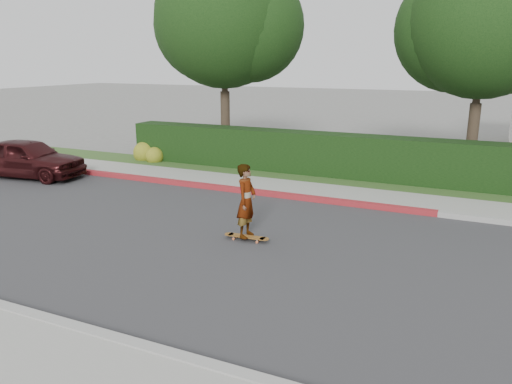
# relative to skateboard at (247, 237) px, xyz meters

# --- Properties ---
(ground) EXTENTS (120.00, 120.00, 0.00)m
(ground) POSITION_rel_skateboard_xyz_m (2.69, -0.46, -0.09)
(ground) COLOR slate
(ground) RESTS_ON ground
(road) EXTENTS (60.00, 8.00, 0.01)m
(road) POSITION_rel_skateboard_xyz_m (2.69, -0.46, -0.09)
(road) COLOR #2D2D30
(road) RESTS_ON ground
(curb_far) EXTENTS (60.00, 0.20, 0.15)m
(curb_far) POSITION_rel_skateboard_xyz_m (2.69, 3.64, -0.02)
(curb_far) COLOR #9E9E99
(curb_far) RESTS_ON ground
(curb_red_section) EXTENTS (12.00, 0.21, 0.15)m
(curb_red_section) POSITION_rel_skateboard_xyz_m (-2.31, 3.64, -0.01)
(curb_red_section) COLOR maroon
(curb_red_section) RESTS_ON ground
(sidewalk_far) EXTENTS (60.00, 1.60, 0.12)m
(sidewalk_far) POSITION_rel_skateboard_xyz_m (2.69, 4.54, -0.03)
(sidewalk_far) COLOR gray
(sidewalk_far) RESTS_ON ground
(planting_strip) EXTENTS (60.00, 1.60, 0.10)m
(planting_strip) POSITION_rel_skateboard_xyz_m (2.69, 6.14, -0.04)
(planting_strip) COLOR #2D4C1E
(planting_strip) RESTS_ON ground
(hedge) EXTENTS (15.00, 1.00, 1.50)m
(hedge) POSITION_rel_skateboard_xyz_m (-0.31, 6.74, 0.66)
(hedge) COLOR black
(hedge) RESTS_ON ground
(flowering_shrub) EXTENTS (1.40, 1.00, 0.90)m
(flowering_shrub) POSITION_rel_skateboard_xyz_m (-7.32, 6.28, 0.24)
(flowering_shrub) COLOR #2D4C19
(flowering_shrub) RESTS_ON ground
(tree_left) EXTENTS (5.99, 5.21, 8.00)m
(tree_left) POSITION_rel_skateboard_xyz_m (-4.83, 8.23, 5.17)
(tree_left) COLOR #33261C
(tree_left) RESTS_ON ground
(tree_center) EXTENTS (5.66, 4.84, 7.44)m
(tree_center) POSITION_rel_skateboard_xyz_m (4.17, 8.73, 4.81)
(tree_center) COLOR #33261C
(tree_center) RESTS_ON ground
(skateboard) EXTENTS (1.06, 0.27, 0.10)m
(skateboard) POSITION_rel_skateboard_xyz_m (0.00, 0.00, 0.00)
(skateboard) COLOR orange
(skateboard) RESTS_ON ground
(skateboarder) EXTENTS (0.40, 0.60, 1.63)m
(skateboarder) POSITION_rel_skateboard_xyz_m (-0.00, 0.00, 0.83)
(skateboarder) COLOR white
(skateboarder) RESTS_ON skateboard
(car_maroon) EXTENTS (4.09, 2.08, 1.33)m
(car_maroon) POSITION_rel_skateboard_xyz_m (-9.43, 2.46, 0.57)
(car_maroon) COLOR #371113
(car_maroon) RESTS_ON ground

